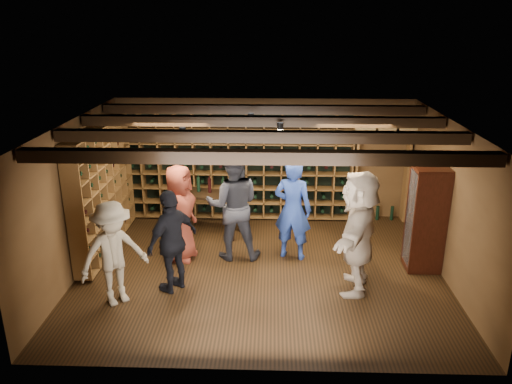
{
  "coord_description": "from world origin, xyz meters",
  "views": [
    {
      "loc": [
        0.17,
        -7.47,
        4.04
      ],
      "look_at": [
        -0.08,
        0.2,
        1.33
      ],
      "focal_mm": 35.0,
      "sensor_mm": 36.0,
      "label": 1
    }
  ],
  "objects_px": {
    "guest_beige": "(358,232)",
    "guest_red_floral": "(180,213)",
    "man_blue_shirt": "(293,210)",
    "display_cabinet": "(425,221)",
    "man_grey_suit": "(233,205)",
    "guest_woman_black": "(172,241)",
    "guest_khaki": "(113,254)",
    "tasting_table": "(211,198)"
  },
  "relations": [
    {
      "from": "guest_woman_black",
      "to": "guest_khaki",
      "type": "xyz_separation_m",
      "value": [
        -0.78,
        -0.4,
        -0.02
      ]
    },
    {
      "from": "guest_beige",
      "to": "man_grey_suit",
      "type": "bearing_deg",
      "value": -104.43
    },
    {
      "from": "man_blue_shirt",
      "to": "guest_khaki",
      "type": "height_order",
      "value": "man_blue_shirt"
    },
    {
      "from": "guest_red_floral",
      "to": "guest_beige",
      "type": "xyz_separation_m",
      "value": [
        2.89,
        -0.95,
        0.11
      ]
    },
    {
      "from": "guest_beige",
      "to": "tasting_table",
      "type": "relative_size",
      "value": 1.61
    },
    {
      "from": "man_grey_suit",
      "to": "guest_red_floral",
      "type": "bearing_deg",
      "value": 3.45
    },
    {
      "from": "man_grey_suit",
      "to": "guest_red_floral",
      "type": "relative_size",
      "value": 1.15
    },
    {
      "from": "guest_woman_black",
      "to": "guest_beige",
      "type": "relative_size",
      "value": 0.85
    },
    {
      "from": "display_cabinet",
      "to": "guest_khaki",
      "type": "bearing_deg",
      "value": -165.67
    },
    {
      "from": "guest_woman_black",
      "to": "tasting_table",
      "type": "distance_m",
      "value": 2.17
    },
    {
      "from": "display_cabinet",
      "to": "guest_khaki",
      "type": "xyz_separation_m",
      "value": [
        -4.82,
        -1.23,
        -0.06
      ]
    },
    {
      "from": "man_grey_suit",
      "to": "guest_woman_black",
      "type": "bearing_deg",
      "value": 51.41
    },
    {
      "from": "man_grey_suit",
      "to": "guest_red_floral",
      "type": "height_order",
      "value": "man_grey_suit"
    },
    {
      "from": "display_cabinet",
      "to": "tasting_table",
      "type": "bearing_deg",
      "value": 160.46
    },
    {
      "from": "man_blue_shirt",
      "to": "tasting_table",
      "type": "relative_size",
      "value": 1.5
    },
    {
      "from": "guest_red_floral",
      "to": "man_blue_shirt",
      "type": "bearing_deg",
      "value": -73.86
    },
    {
      "from": "guest_red_floral",
      "to": "guest_khaki",
      "type": "height_order",
      "value": "guest_red_floral"
    },
    {
      "from": "guest_beige",
      "to": "guest_red_floral",
      "type": "bearing_deg",
      "value": -94.71
    },
    {
      "from": "display_cabinet",
      "to": "man_blue_shirt",
      "type": "height_order",
      "value": "man_blue_shirt"
    },
    {
      "from": "display_cabinet",
      "to": "guest_woman_black",
      "type": "bearing_deg",
      "value": -168.42
    },
    {
      "from": "man_grey_suit",
      "to": "guest_khaki",
      "type": "relative_size",
      "value": 1.23
    },
    {
      "from": "man_grey_suit",
      "to": "guest_beige",
      "type": "xyz_separation_m",
      "value": [
        1.97,
        -1.05,
        -0.01
      ]
    },
    {
      "from": "guest_red_floral",
      "to": "guest_woman_black",
      "type": "relative_size",
      "value": 1.05
    },
    {
      "from": "display_cabinet",
      "to": "guest_red_floral",
      "type": "height_order",
      "value": "display_cabinet"
    },
    {
      "from": "display_cabinet",
      "to": "guest_woman_black",
      "type": "height_order",
      "value": "display_cabinet"
    },
    {
      "from": "man_blue_shirt",
      "to": "guest_woman_black",
      "type": "bearing_deg",
      "value": 48.59
    },
    {
      "from": "man_grey_suit",
      "to": "tasting_table",
      "type": "height_order",
      "value": "man_grey_suit"
    },
    {
      "from": "display_cabinet",
      "to": "man_blue_shirt",
      "type": "bearing_deg",
      "value": 171.01
    },
    {
      "from": "guest_khaki",
      "to": "guest_beige",
      "type": "relative_size",
      "value": 0.82
    },
    {
      "from": "display_cabinet",
      "to": "guest_red_floral",
      "type": "distance_m",
      "value": 4.12
    },
    {
      "from": "display_cabinet",
      "to": "guest_beige",
      "type": "bearing_deg",
      "value": -149.62
    },
    {
      "from": "guest_khaki",
      "to": "tasting_table",
      "type": "bearing_deg",
      "value": 26.98
    },
    {
      "from": "display_cabinet",
      "to": "tasting_table",
      "type": "relative_size",
      "value": 1.46
    },
    {
      "from": "man_blue_shirt",
      "to": "guest_red_floral",
      "type": "distance_m",
      "value": 1.94
    },
    {
      "from": "guest_woman_black",
      "to": "guest_beige",
      "type": "height_order",
      "value": "guest_beige"
    },
    {
      "from": "man_grey_suit",
      "to": "tasting_table",
      "type": "bearing_deg",
      "value": -65.53
    },
    {
      "from": "man_blue_shirt",
      "to": "guest_red_floral",
      "type": "xyz_separation_m",
      "value": [
        -1.94,
        -0.11,
        -0.04
      ]
    },
    {
      "from": "guest_khaki",
      "to": "man_grey_suit",
      "type": "bearing_deg",
      "value": 4.56
    },
    {
      "from": "display_cabinet",
      "to": "guest_khaki",
      "type": "height_order",
      "value": "display_cabinet"
    },
    {
      "from": "display_cabinet",
      "to": "man_grey_suit",
      "type": "height_order",
      "value": "man_grey_suit"
    },
    {
      "from": "display_cabinet",
      "to": "guest_red_floral",
      "type": "bearing_deg",
      "value": 176.78
    },
    {
      "from": "guest_red_floral",
      "to": "guest_khaki",
      "type": "bearing_deg",
      "value": 166.94
    }
  ]
}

